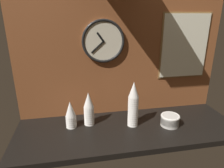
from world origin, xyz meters
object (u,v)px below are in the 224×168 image
at_px(cup_stack_center_right, 133,104).
at_px(wall_clock, 103,41).
at_px(cup_stack_left, 71,114).
at_px(bowl_stack_right, 170,120).
at_px(menu_board, 184,46).
at_px(cup_stack_center_left, 89,109).

height_order(cup_stack_center_right, wall_clock, wall_clock).
bearing_deg(cup_stack_left, bowl_stack_right, -8.93).
distance_m(cup_stack_left, wall_clock, 0.58).
xyz_separation_m(bowl_stack_right, wall_clock, (-0.45, 0.27, 0.54)).
bearing_deg(menu_board, bowl_stack_right, -126.90).
bearing_deg(cup_stack_center_right, menu_board, 25.24).
distance_m(bowl_stack_right, wall_clock, 0.76).
height_order(cup_stack_center_right, menu_board, menu_board).
bearing_deg(menu_board, cup_stack_left, -169.63).
xyz_separation_m(cup_stack_left, bowl_stack_right, (0.71, -0.11, -0.06)).
height_order(cup_stack_left, wall_clock, wall_clock).
relative_size(cup_stack_center_right, wall_clock, 1.06).
xyz_separation_m(cup_stack_center_left, cup_stack_center_right, (0.31, -0.07, 0.04)).
bearing_deg(bowl_stack_right, cup_stack_center_left, 167.42).
height_order(wall_clock, menu_board, menu_board).
distance_m(bowl_stack_right, menu_board, 0.60).
xyz_separation_m(cup_stack_center_right, menu_board, (0.48, 0.23, 0.37)).
xyz_separation_m(cup_stack_center_left, cup_stack_left, (-0.13, -0.02, -0.03)).
bearing_deg(cup_stack_center_right, wall_clock, 129.45).
height_order(bowl_stack_right, wall_clock, wall_clock).
bearing_deg(cup_stack_left, menu_board, 10.37).
xyz_separation_m(cup_stack_left, menu_board, (0.92, 0.17, 0.43)).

